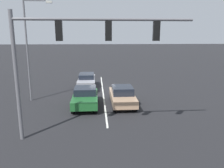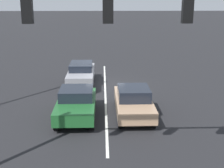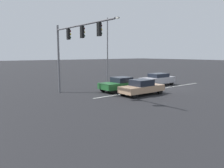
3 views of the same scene
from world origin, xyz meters
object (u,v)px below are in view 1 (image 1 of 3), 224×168
car_darkgreen_midlane_front (85,97)px  traffic_signal_gantry (73,46)px  car_tan_leftlane_front (122,95)px  car_gray_midlane_second (87,81)px  street_lamp_right_shoulder (30,43)px

car_darkgreen_midlane_front → traffic_signal_gantry: size_ratio=0.48×
car_darkgreen_midlane_front → car_tan_leftlane_front: bearing=-175.4°
car_gray_midlane_second → traffic_signal_gantry: bearing=89.5°
car_darkgreen_midlane_front → street_lamp_right_shoulder: 6.17m
car_tan_leftlane_front → street_lamp_right_shoulder: size_ratio=0.55×
car_tan_leftlane_front → car_darkgreen_midlane_front: car_tan_leftlane_front is taller
car_gray_midlane_second → car_darkgreen_midlane_front: bearing=91.4°
car_tan_leftlane_front → traffic_signal_gantry: bearing=60.3°
car_darkgreen_midlane_front → traffic_signal_gantry: bearing=87.3°
traffic_signal_gantry → car_tan_leftlane_front: bearing=-119.7°
car_gray_midlane_second → street_lamp_right_shoulder: size_ratio=0.58×
street_lamp_right_shoulder → car_darkgreen_midlane_front: bearing=156.9°
car_tan_leftlane_front → car_darkgreen_midlane_front: 2.88m
car_tan_leftlane_front → car_gray_midlane_second: bearing=-62.5°
car_darkgreen_midlane_front → street_lamp_right_shoulder: (4.35, -1.86, 3.96)m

